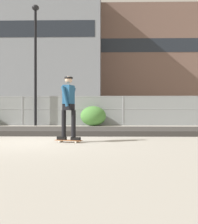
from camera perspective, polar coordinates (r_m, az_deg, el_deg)
ground_plane at (r=8.31m, az=-12.96°, el=-6.07°), size 120.00×120.00×0.00m
gravel_berm at (r=11.50m, az=-8.95°, el=-3.84°), size 15.92×3.00×0.19m
skateboard at (r=8.09m, az=-6.27°, el=-5.84°), size 0.82×0.44×0.07m
skater at (r=8.05m, az=-6.27°, el=1.76°), size 0.72×0.62×1.84m
chain_fence at (r=17.52m, az=-5.44°, el=0.31°), size 19.15×0.06×1.85m
street_lamp at (r=17.95m, az=-12.93°, el=12.05°), size 0.44×0.44×7.46m
parked_car_near at (r=22.41m, az=-19.07°, el=0.04°), size 4.55×2.26×1.66m
parked_car_mid at (r=21.00m, az=-3.59°, el=0.04°), size 4.55×2.25×1.66m
library_building at (r=48.86m, az=-11.52°, el=11.75°), size 19.66×10.76×21.31m
office_block at (r=56.94m, az=9.49°, el=9.71°), size 25.72×10.85×20.56m
shrub_center at (r=16.84m, az=-1.20°, el=-0.82°), size 1.55×1.27×1.20m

